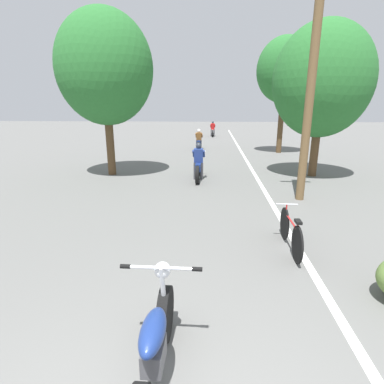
% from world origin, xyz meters
% --- Properties ---
extents(lane_stripe_edge, '(0.14, 48.00, 0.01)m').
position_xyz_m(lane_stripe_edge, '(2.15, 13.09, 0.00)').
color(lane_stripe_edge, white).
rests_on(lane_stripe_edge, ground).
extents(utility_pole, '(1.10, 0.24, 6.92)m').
position_xyz_m(utility_pole, '(3.07, 7.71, 3.55)').
color(utility_pole, brown).
rests_on(utility_pole, ground).
extents(roadside_tree_right_near, '(3.70, 3.33, 5.82)m').
position_xyz_m(roadside_tree_right_near, '(4.46, 11.10, 3.68)').
color(roadside_tree_right_near, '#513A23').
rests_on(roadside_tree_right_near, ground).
extents(roadside_tree_right_far, '(3.24, 2.92, 6.67)m').
position_xyz_m(roadside_tree_right_far, '(4.42, 17.70, 4.77)').
color(roadside_tree_right_far, '#513A23').
rests_on(roadside_tree_right_far, ground).
extents(roadside_tree_left, '(3.71, 3.34, 6.28)m').
position_xyz_m(roadside_tree_left, '(-3.81, 10.77, 4.13)').
color(roadside_tree_left, '#513A23').
rests_on(roadside_tree_left, ground).
extents(motorcycle_foreground, '(0.89, 2.01, 1.06)m').
position_xyz_m(motorcycle_foreground, '(-0.10, 1.13, 0.44)').
color(motorcycle_foreground, black).
rests_on(motorcycle_foreground, ground).
extents(motorcycle_rider_lead, '(0.50, 2.19, 1.41)m').
position_xyz_m(motorcycle_rider_lead, '(-0.16, 10.15, 0.53)').
color(motorcycle_rider_lead, black).
rests_on(motorcycle_rider_lead, ground).
extents(motorcycle_rider_mid, '(0.50, 1.97, 1.33)m').
position_xyz_m(motorcycle_rider_mid, '(-0.61, 18.93, 0.51)').
color(motorcycle_rider_mid, black).
rests_on(motorcycle_rider_mid, ground).
extents(motorcycle_rider_far, '(0.50, 2.11, 1.44)m').
position_xyz_m(motorcycle_rider_far, '(0.23, 28.31, 0.54)').
color(motorcycle_rider_far, black).
rests_on(motorcycle_rider_far, ground).
extents(bicycle_parked, '(0.44, 1.70, 0.79)m').
position_xyz_m(bicycle_parked, '(1.96, 4.28, 0.37)').
color(bicycle_parked, black).
rests_on(bicycle_parked, ground).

